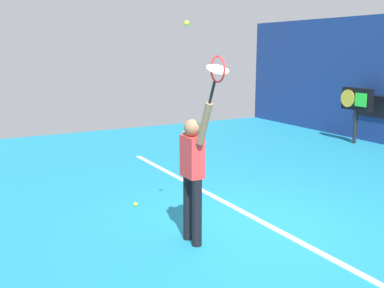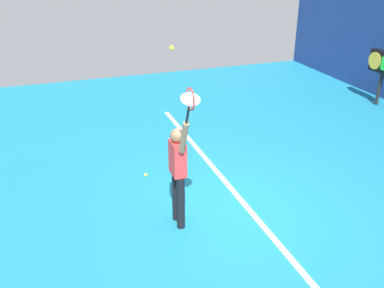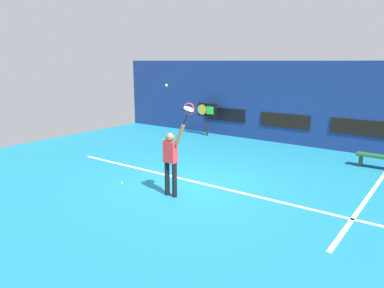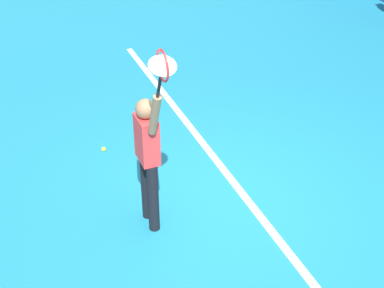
% 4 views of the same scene
% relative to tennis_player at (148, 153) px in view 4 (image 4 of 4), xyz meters
% --- Properties ---
extents(ground_plane, '(18.00, 18.00, 0.00)m').
position_rel_tennis_player_xyz_m(ground_plane, '(-0.07, 0.97, -1.01)').
color(ground_plane, teal).
extents(court_baseline, '(10.00, 0.10, 0.01)m').
position_rel_tennis_player_xyz_m(court_baseline, '(-0.07, 1.27, -1.00)').
color(court_baseline, white).
rests_on(court_baseline, ground_plane).
extents(tennis_player, '(0.72, 0.31, 1.96)m').
position_rel_tennis_player_xyz_m(tennis_player, '(0.00, 0.00, 0.00)').
color(tennis_player, black).
rests_on(tennis_player, ground_plane).
extents(tennis_racket, '(0.41, 0.27, 0.62)m').
position_rel_tennis_player_xyz_m(tennis_racket, '(0.58, -0.00, 1.31)').
color(tennis_racket, black).
extents(spare_ball, '(0.07, 0.07, 0.07)m').
position_rel_tennis_player_xyz_m(spare_ball, '(-1.73, -0.14, -0.98)').
color(spare_ball, '#CCE033').
rests_on(spare_ball, ground_plane).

